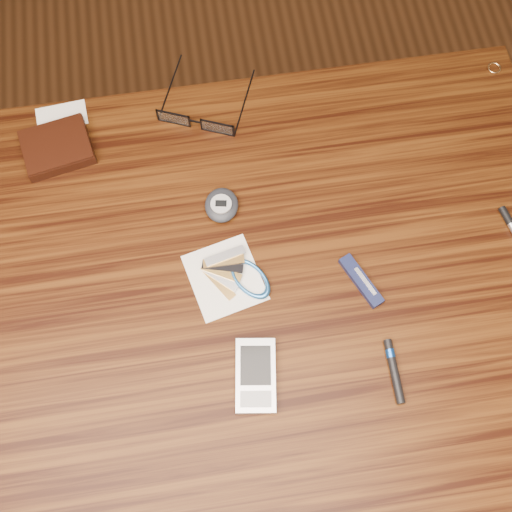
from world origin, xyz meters
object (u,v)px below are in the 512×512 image
object	(u,v)px
pda_phone	(256,376)
pocket_knife	(361,281)
pedometer	(222,205)
desk	(234,311)
notepad_keys	(236,276)
eyeglasses	(197,119)
wallet_and_card	(57,147)

from	to	relation	value
pda_phone	pocket_knife	world-z (taller)	pda_phone
pedometer	desk	bearing A→B (deg)	-91.21
notepad_keys	pocket_knife	world-z (taller)	notepad_keys
pocket_knife	pedometer	bearing A→B (deg)	141.08
eyeglasses	notepad_keys	bearing A→B (deg)	-84.58
pda_phone	notepad_keys	world-z (taller)	pda_phone
notepad_keys	eyeglasses	bearing A→B (deg)	95.42
wallet_and_card	eyeglasses	bearing A→B (deg)	4.04
eyeglasses	wallet_and_card	bearing A→B (deg)	-175.96
desk	notepad_keys	xyz separation A→B (m)	(0.01, 0.02, 0.11)
wallet_and_card	pda_phone	distance (m)	0.46
pedometer	pda_phone	bearing A→B (deg)	-87.31
wallet_and_card	notepad_keys	size ratio (longest dim) A/B	1.03
wallet_and_card	pocket_knife	bearing A→B (deg)	-34.06
notepad_keys	pda_phone	bearing A→B (deg)	-87.75
wallet_and_card	notepad_keys	xyz separation A→B (m)	(0.24, -0.24, -0.01)
desk	pocket_knife	xyz separation A→B (m)	(0.18, -0.02, 0.11)
notepad_keys	pocket_knife	bearing A→B (deg)	-10.94
notepad_keys	pedometer	bearing A→B (deg)	93.27
wallet_and_card	pocket_knife	distance (m)	0.50
eyeglasses	pedometer	world-z (taller)	eyeglasses
desk	pedometer	world-z (taller)	pedometer
wallet_and_card	pedometer	bearing A→B (deg)	-29.93
eyeglasses	pda_phone	distance (m)	0.40
desk	notepad_keys	bearing A→B (deg)	63.01
pda_phone	pedometer	size ratio (longest dim) A/B	1.64
pda_phone	pocket_knife	size ratio (longest dim) A/B	1.25
pda_phone	notepad_keys	size ratio (longest dim) A/B	0.79
desk	wallet_and_card	distance (m)	0.37
pedometer	pocket_knife	size ratio (longest dim) A/B	0.76
desk	eyeglasses	world-z (taller)	eyeglasses
wallet_and_card	pedometer	xyz separation A→B (m)	(0.23, -0.13, -0.00)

